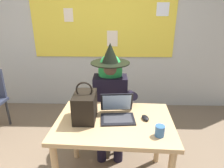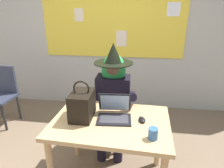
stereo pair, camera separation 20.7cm
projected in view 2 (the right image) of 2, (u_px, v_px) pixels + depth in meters
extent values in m
cube|color=#B2B2AD|center=(113.00, 30.00, 3.36)|extent=(5.80, 0.10, 2.79)
cube|color=yellow|center=(113.00, 21.00, 3.24)|extent=(2.40, 0.02, 1.20)
cube|color=white|center=(174.00, 9.00, 3.05)|extent=(0.20, 0.01, 0.21)
cube|color=#F4E0C6|center=(121.00, 39.00, 3.32)|extent=(0.18, 0.01, 0.26)
cube|color=#F4E0C6|center=(79.00, 15.00, 3.27)|extent=(0.15, 0.01, 0.21)
cube|color=tan|center=(111.00, 122.00, 1.85)|extent=(1.13, 0.81, 0.04)
cylinder|color=tan|center=(76.00, 131.00, 2.36)|extent=(0.06, 0.06, 0.71)
cylinder|color=tan|center=(159.00, 140.00, 2.20)|extent=(0.06, 0.06, 0.71)
cube|color=black|center=(113.00, 115.00, 2.58)|extent=(0.46, 0.46, 0.04)
cube|color=black|center=(116.00, 93.00, 2.67)|extent=(0.38, 0.07, 0.45)
cylinder|color=#262628|center=(123.00, 139.00, 2.47)|extent=(0.04, 0.04, 0.40)
cylinder|color=#262628|center=(97.00, 135.00, 2.54)|extent=(0.04, 0.04, 0.40)
cylinder|color=#262628|center=(127.00, 124.00, 2.78)|extent=(0.04, 0.04, 0.40)
cylinder|color=#262628|center=(104.00, 121.00, 2.85)|extent=(0.04, 0.04, 0.40)
cylinder|color=black|center=(118.00, 146.00, 2.31)|extent=(0.11, 0.11, 0.44)
cylinder|color=black|center=(101.00, 144.00, 2.33)|extent=(0.11, 0.11, 0.44)
cylinder|color=black|center=(119.00, 120.00, 2.38)|extent=(0.16, 0.42, 0.15)
cylinder|color=black|center=(103.00, 119.00, 2.40)|extent=(0.16, 0.42, 0.15)
cube|color=black|center=(113.00, 96.00, 2.50)|extent=(0.42, 0.27, 0.52)
cylinder|color=black|center=(133.00, 96.00, 2.22)|extent=(0.10, 0.46, 0.24)
cylinder|color=black|center=(90.00, 94.00, 2.28)|extent=(0.10, 0.46, 0.24)
sphere|color=brown|center=(113.00, 69.00, 2.37)|extent=(0.20, 0.20, 0.20)
ellipsoid|color=green|center=(114.00, 71.00, 2.42)|extent=(0.30, 0.23, 0.44)
cylinder|color=black|center=(113.00, 63.00, 2.35)|extent=(0.48, 0.48, 0.01)
cone|color=black|center=(113.00, 53.00, 2.30)|extent=(0.21, 0.21, 0.24)
cube|color=black|center=(114.00, 119.00, 1.85)|extent=(0.34, 0.25, 0.01)
cube|color=#333338|center=(114.00, 119.00, 1.84)|extent=(0.28, 0.18, 0.00)
cube|color=black|center=(115.00, 102.00, 1.94)|extent=(0.32, 0.10, 0.21)
cube|color=#99B7E0|center=(115.00, 103.00, 1.93)|extent=(0.29, 0.09, 0.18)
ellipsoid|color=black|center=(142.00, 120.00, 1.83)|extent=(0.08, 0.12, 0.03)
cube|color=black|center=(82.00, 105.00, 1.85)|extent=(0.20, 0.30, 0.26)
torus|color=black|center=(81.00, 89.00, 1.79)|extent=(0.16, 0.02, 0.16)
cylinder|color=#336099|center=(153.00, 134.00, 1.57)|extent=(0.08, 0.08, 0.09)
cube|color=#2D3347|center=(5.00, 79.00, 3.11)|extent=(0.38, 0.06, 0.45)
cylinder|color=#262628|center=(4.00, 118.00, 2.92)|extent=(0.04, 0.04, 0.43)
cylinder|color=#262628|center=(19.00, 107.00, 3.23)|extent=(0.04, 0.04, 0.43)
cylinder|color=#262628|center=(1.00, 106.00, 3.29)|extent=(0.04, 0.04, 0.43)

